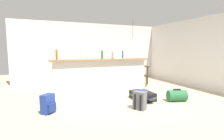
{
  "coord_description": "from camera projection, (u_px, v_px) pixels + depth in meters",
  "views": [
    {
      "loc": [
        -2.25,
        -4.41,
        1.39
      ],
      "look_at": [
        -0.15,
        0.6,
        0.74
      ],
      "focal_mm": 28.03,
      "sensor_mm": 36.0,
      "label": 1
    }
  ],
  "objects": [
    {
      "name": "ground_plane",
      "position": [
        125.0,
        98.0,
        5.07
      ],
      "size": [
        13.0,
        13.0,
        0.05
      ],
      "primitive_type": "cube",
      "color": "#BCAD8E"
    },
    {
      "name": "bottle_blue",
      "position": [
        122.0,
        54.0,
        5.38
      ],
      "size": [
        0.06,
        0.06,
        0.24
      ],
      "primitive_type": "cylinder",
      "color": "#284C89",
      "rests_on": "bar_countertop"
    },
    {
      "name": "suitcase_flat_black",
      "position": [
        142.0,
        96.0,
        4.84
      ],
      "size": [
        0.49,
        0.83,
        0.22
      ],
      "color": "black",
      "rests_on": "ground_plane"
    },
    {
      "name": "bottle_green",
      "position": [
        102.0,
        55.0,
        5.07
      ],
      "size": [
        0.06,
        0.06,
        0.24
      ],
      "primitive_type": "cylinder",
      "color": "#2D6B38",
      "rests_on": "bar_countertop"
    },
    {
      "name": "backpack_grey",
      "position": [
        140.0,
        101.0,
        4.05
      ],
      "size": [
        0.33,
        0.33,
        0.42
      ],
      "color": "slate",
      "rests_on": "ground_plane"
    },
    {
      "name": "book_stack",
      "position": [
        143.0,
        91.0,
        4.82
      ],
      "size": [
        0.25,
        0.2,
        0.07
      ],
      "color": "tan",
      "rests_on": "suitcase_flat_black"
    },
    {
      "name": "backpack_blue",
      "position": [
        48.0,
        104.0,
        3.8
      ],
      "size": [
        0.34,
        0.34,
        0.42
      ],
      "color": "#233D93",
      "rests_on": "ground_plane"
    },
    {
      "name": "bottle_amber",
      "position": [
        57.0,
        55.0,
        4.64
      ],
      "size": [
        0.06,
        0.06,
        0.27
      ],
      "primitive_type": "cylinder",
      "color": "#9E661E",
      "rests_on": "bar_countertop"
    },
    {
      "name": "dining_table",
      "position": [
        133.0,
        68.0,
        6.97
      ],
      "size": [
        1.1,
        0.8,
        0.74
      ],
      "color": "#4C331E",
      "rests_on": "ground_plane"
    },
    {
      "name": "bottle_white",
      "position": [
        81.0,
        54.0,
        4.83
      ],
      "size": [
        0.08,
        0.08,
        0.28
      ],
      "primitive_type": "cylinder",
      "color": "silver",
      "rests_on": "bar_countertop"
    },
    {
      "name": "wall_back",
      "position": [
        94.0,
        52.0,
        7.72
      ],
      "size": [
        6.6,
        0.1,
        2.5
      ],
      "primitive_type": "cube",
      "color": "silver",
      "rests_on": "ground_plane"
    },
    {
      "name": "grocery_bag",
      "position": [
        117.0,
        55.0,
        5.27
      ],
      "size": [
        0.26,
        0.18,
        0.22
      ],
      "primitive_type": "cube",
      "color": "silver",
      "rests_on": "bar_countertop"
    },
    {
      "name": "wall_right",
      "position": [
        196.0,
        53.0,
        6.37
      ],
      "size": [
        0.1,
        6.0,
        2.5
      ],
      "primitive_type": "cube",
      "color": "silver",
      "rests_on": "ground_plane"
    },
    {
      "name": "dining_chair_far_side",
      "position": [
        128.0,
        70.0,
        7.44
      ],
      "size": [
        0.43,
        0.43,
        0.93
      ],
      "color": "#4C331E",
      "rests_on": "ground_plane"
    },
    {
      "name": "bottle_clear",
      "position": [
        138.0,
        55.0,
        5.66
      ],
      "size": [
        0.06,
        0.06,
        0.22
      ],
      "primitive_type": "cylinder",
      "color": "silver",
      "rests_on": "bar_countertop"
    },
    {
      "name": "bar_countertop",
      "position": [
        102.0,
        60.0,
        5.14
      ],
      "size": [
        2.96,
        0.4,
        0.05
      ],
      "primitive_type": "cube",
      "color": "#93704C",
      "rests_on": "partition_half_wall"
    },
    {
      "name": "pendant_lamp",
      "position": [
        133.0,
        39.0,
        6.85
      ],
      "size": [
        0.34,
        0.34,
        0.84
      ],
      "color": "black"
    },
    {
      "name": "partition_half_wall",
      "position": [
        102.0,
        78.0,
        5.21
      ],
      "size": [
        2.8,
        0.2,
        1.06
      ],
      "primitive_type": "cube",
      "color": "silver",
      "rests_on": "ground_plane"
    },
    {
      "name": "dining_chair_near_partition",
      "position": [
        139.0,
        73.0,
        6.49
      ],
      "size": [
        0.47,
        0.47,
        0.93
      ],
      "color": "#4C331E",
      "rests_on": "ground_plane"
    },
    {
      "name": "duffel_bag_green",
      "position": [
        177.0,
        96.0,
        4.68
      ],
      "size": [
        0.55,
        0.43,
        0.34
      ],
      "color": "#286B3D",
      "rests_on": "ground_plane"
    }
  ]
}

